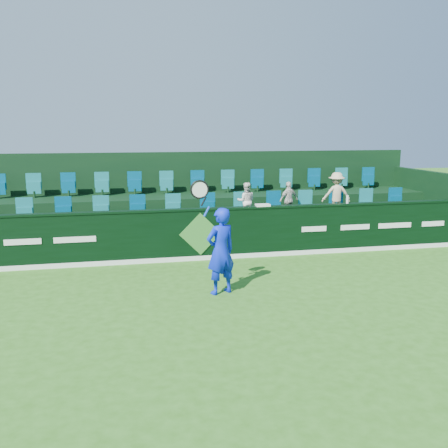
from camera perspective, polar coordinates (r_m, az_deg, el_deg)
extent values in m
plane|color=#2E6618|center=(9.33, 1.34, -10.26)|extent=(60.00, 60.00, 0.00)
cube|color=black|center=(12.91, -2.78, -1.26)|extent=(16.00, 0.20, 1.30)
cube|color=black|center=(12.79, -2.81, 1.69)|extent=(16.00, 0.24, 0.05)
cube|color=white|center=(12.94, -2.68, -3.92)|extent=(16.00, 0.02, 0.12)
cube|color=#377F2E|center=(12.79, -2.70, -1.15)|extent=(1.10, 0.02, 1.10)
cube|color=white|center=(12.83, -22.02, -1.91)|extent=(0.85, 0.01, 0.14)
cube|color=white|center=(12.67, -16.67, -1.72)|extent=(1.00, 0.01, 0.14)
cube|color=white|center=(13.63, 10.25, -0.56)|extent=(0.70, 0.01, 0.14)
cube|color=white|center=(14.13, 14.76, -0.35)|extent=(0.85, 0.01, 0.14)
cube|color=white|center=(14.71, 18.94, -0.15)|extent=(1.00, 0.01, 0.14)
cube|color=white|center=(15.36, 22.78, 0.04)|extent=(0.70, 0.01, 0.14)
cube|color=black|center=(14.03, -3.51, -1.34)|extent=(16.00, 2.00, 0.80)
cube|color=black|center=(15.83, -4.56, 0.97)|extent=(16.00, 1.80, 1.30)
cube|color=black|center=(16.71, -5.05, 3.74)|extent=(16.00, 0.20, 2.60)
cube|color=black|center=(17.70, 22.17, 2.40)|extent=(0.20, 4.00, 2.00)
cube|color=#156F73|center=(14.29, -3.79, 1.74)|extent=(13.50, 0.50, 0.60)
cube|color=#156F73|center=(15.99, -4.76, 4.51)|extent=(13.50, 0.50, 0.60)
imported|color=#0C24DC|center=(10.19, -0.38, -3.12)|extent=(0.77, 0.64, 1.80)
cylinder|color=#143FBF|center=(9.87, -1.99, 1.44)|extent=(0.14, 0.04, 0.21)
cylinder|color=black|center=(9.83, -2.34, 2.58)|extent=(0.12, 0.03, 0.19)
torus|color=black|center=(9.78, -2.81, 3.96)|extent=(0.51, 0.04, 0.51)
cylinder|color=silver|center=(9.78, -2.81, 3.96)|extent=(0.42, 0.01, 0.42)
imported|color=white|center=(14.18, 2.54, 2.63)|extent=(0.59, 0.50, 1.06)
imported|color=beige|center=(14.56, 7.41, 2.76)|extent=(0.67, 0.44, 1.06)
imported|color=#C4B58A|center=(15.10, 12.71, 3.33)|extent=(0.91, 0.62, 1.30)
cube|color=white|center=(13.15, 4.45, 2.16)|extent=(0.37, 0.24, 0.05)
cylinder|color=silver|center=(14.01, 13.92, 2.76)|extent=(0.07, 0.07, 0.22)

